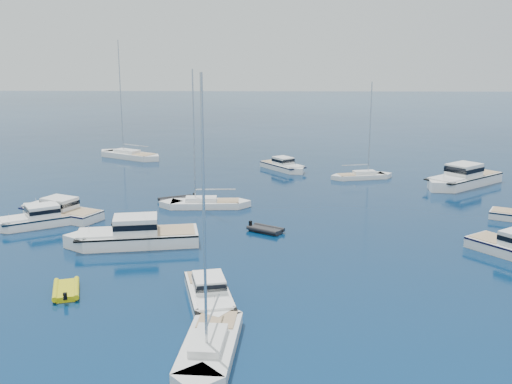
# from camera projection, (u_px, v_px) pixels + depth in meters

# --- Properties ---
(ground) EXTENTS (400.00, 400.00, 0.00)m
(ground) POSITION_uv_depth(u_px,v_px,m) (332.00, 325.00, 35.58)
(ground) COLOR navy
(ground) RESTS_ON ground
(motor_cruiser_near) EXTENTS (4.34, 8.64, 2.17)m
(motor_cruiser_near) POSITION_uv_depth(u_px,v_px,m) (210.00, 302.00, 38.84)
(motor_cruiser_near) COLOR white
(motor_cruiser_near) RESTS_ON ground
(motor_cruiser_left) EXTENTS (9.26, 7.31, 2.41)m
(motor_cruiser_left) POSITION_uv_depth(u_px,v_px,m) (42.00, 225.00, 55.79)
(motor_cruiser_left) COLOR white
(motor_cruiser_left) RESTS_ON ground
(motor_cruiser_centre) EXTENTS (12.14, 5.58, 3.07)m
(motor_cruiser_centre) POSITION_uv_depth(u_px,v_px,m) (134.00, 245.00, 50.24)
(motor_cruiser_centre) COLOR white
(motor_cruiser_centre) RESTS_ON ground
(motor_cruiser_far_l) EXTENTS (9.97, 6.84, 2.53)m
(motor_cruiser_far_l) POSITION_uv_depth(u_px,v_px,m) (59.00, 217.00, 58.30)
(motor_cruiser_far_l) COLOR white
(motor_cruiser_far_l) RESTS_ON ground
(motor_cruiser_distant) EXTENTS (12.05, 11.06, 3.30)m
(motor_cruiser_distant) POSITION_uv_depth(u_px,v_px,m) (462.00, 185.00, 71.93)
(motor_cruiser_distant) COLOR white
(motor_cruiser_distant) RESTS_ON ground
(motor_cruiser_horizon) EXTENTS (6.94, 8.29, 2.19)m
(motor_cruiser_horizon) POSITION_uv_depth(u_px,v_px,m) (284.00, 170.00, 81.11)
(motor_cruiser_horizon) COLOR white
(motor_cruiser_horizon) RESTS_ON ground
(sailboat_fore) EXTENTS (3.39, 10.55, 15.27)m
(sailboat_fore) POSITION_uv_depth(u_px,v_px,m) (210.00, 352.00, 32.48)
(sailboat_fore) COLOR silver
(sailboat_fore) RESTS_ON ground
(sailboat_mid_l) EXTENTS (9.90, 3.03, 14.38)m
(sailboat_mid_l) POSITION_uv_depth(u_px,v_px,m) (205.00, 207.00, 62.16)
(sailboat_mid_l) COLOR white
(sailboat_mid_l) RESTS_ON ground
(sailboat_centre) EXTENTS (8.68, 4.10, 12.35)m
(sailboat_centre) POSITION_uv_depth(u_px,v_px,m) (362.00, 178.00, 75.81)
(sailboat_centre) COLOR white
(sailboat_centre) RESTS_ON ground
(sailboat_far_l) EXTENTS (11.86, 8.92, 17.63)m
(sailboat_far_l) POSITION_uv_depth(u_px,v_px,m) (130.00, 158.00, 90.06)
(sailboat_far_l) COLOR white
(sailboat_far_l) RESTS_ON ground
(tender_yellow) EXTENTS (3.00, 4.11, 0.95)m
(tender_yellow) POSITION_uv_depth(u_px,v_px,m) (66.00, 293.00, 40.31)
(tender_yellow) COLOR #BFBC0B
(tender_yellow) RESTS_ON ground
(tender_grey_near) EXTENTS (3.75, 3.34, 0.95)m
(tender_grey_near) POSITION_uv_depth(u_px,v_px,m) (266.00, 232.00, 53.72)
(tender_grey_near) COLOR black
(tender_grey_near) RESTS_ON ground
(tender_grey_far) EXTENTS (4.40, 3.58, 0.95)m
(tender_grey_far) POSITION_uv_depth(u_px,v_px,m) (177.00, 202.00, 64.32)
(tender_grey_far) COLOR black
(tender_grey_far) RESTS_ON ground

